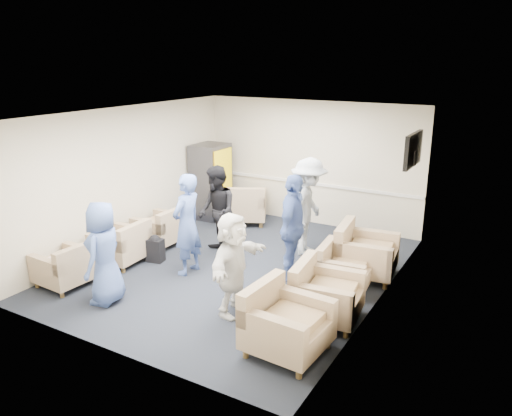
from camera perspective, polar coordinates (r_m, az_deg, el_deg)
The scene contains 25 objects.
floor at distance 8.87m, azimuth -2.06°, elevation -6.86°, with size 6.00×6.00×0.00m, color black.
ceiling at distance 8.17m, azimuth -2.26°, elevation 10.75°, with size 6.00×6.00×0.00m, color silver.
back_wall at distance 11.01m, azimuth 6.19°, elevation 5.14°, with size 5.00×0.02×2.70m, color beige.
front_wall at distance 6.22m, azimuth -17.02°, elevation -4.83°, with size 5.00×0.02×2.70m, color beige.
left_wall at distance 9.94m, azimuth -14.48°, elevation 3.43°, with size 0.02×6.00×2.70m, color beige.
right_wall at distance 7.45m, azimuth 14.37°, elevation -1.01°, with size 0.02×6.00×2.70m, color beige.
chair_rail at distance 11.09m, azimuth 6.08°, elevation 2.85°, with size 4.98×0.04×0.06m, color silver.
tv at distance 9.01m, azimuth 17.52°, elevation 6.36°, with size 0.10×1.00×0.58m.
armchair_left_near at distance 8.65m, azimuth -20.81°, elevation -6.43°, with size 0.83×0.83×0.63m.
armchair_left_mid at distance 9.26m, azimuth -15.00°, elevation -4.21°, with size 0.87×0.87×0.66m.
armchair_left_far at distance 9.98m, azimuth -10.73°, elevation -2.42°, with size 0.82×0.82×0.65m.
armchair_right_near at distance 6.40m, azimuth 3.12°, elevation -13.20°, with size 0.98×0.98×0.74m.
armchair_right_midnear at distance 7.17m, azimuth 7.70°, elevation -9.92°, with size 0.99×0.99×0.71m.
armchair_right_midfar at distance 8.14m, azimuth 9.75°, elevation -7.00°, with size 0.85×0.85×0.62m.
armchair_right_far at distance 8.64m, azimuth 12.11°, elevation -5.21°, with size 1.06×1.06×0.76m.
armchair_corner at distance 11.10m, azimuth -1.35°, elevation 0.15°, with size 1.27×1.27×0.75m.
vending_machine at distance 11.45m, azimuth -5.16°, elevation 3.07°, with size 0.69×0.81×1.70m.
backpack at distance 9.23m, azimuth -11.46°, elevation -4.48°, with size 0.33×0.26×0.51m.
pillow at distance 8.59m, azimuth -20.93°, elevation -5.39°, with size 0.45×0.34×0.13m, color beige.
person_front_left at distance 7.75m, azimuth -16.99°, elevation -4.94°, with size 0.77×0.50×1.58m, color #445EA3.
person_mid_left at distance 8.47m, azimuth -7.90°, elevation -1.88°, with size 0.64×0.42×1.74m, color #445EA3.
person_back_left at distance 9.17m, azimuth -4.52°, elevation -0.43°, with size 0.83×0.64×1.70m, color black.
person_back_right at distance 9.23m, azimuth 6.00°, elevation 0.09°, with size 1.19×0.68×1.84m, color silver.
person_mid_right at distance 8.17m, azimuth 4.22°, elevation -2.29°, with size 1.05×0.44×1.79m, color #445EA3.
person_front_right at distance 7.13m, azimuth -2.64°, elevation -6.40°, with size 1.40×0.45×1.51m, color silver.
Camera 1 is at (4.33, -6.87, 3.57)m, focal length 35.00 mm.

